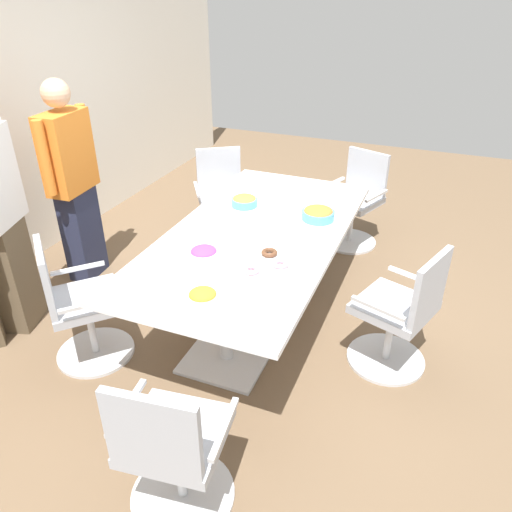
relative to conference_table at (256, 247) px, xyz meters
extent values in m
cube|color=brown|center=(0.00, 0.00, -0.63)|extent=(10.00, 10.00, 0.01)
cube|color=white|center=(0.00, 0.00, 0.10)|extent=(2.40, 1.20, 0.04)
cube|color=silver|center=(-0.55, 0.00, -0.61)|extent=(0.56, 0.56, 0.02)
cylinder|color=silver|center=(-0.55, 0.00, -0.26)|extent=(0.09, 0.09, 0.69)
cube|color=silver|center=(0.55, 0.00, -0.61)|extent=(0.56, 0.56, 0.02)
cylinder|color=silver|center=(0.55, 0.00, -0.26)|extent=(0.09, 0.09, 0.69)
cylinder|color=silver|center=(-1.61, -0.24, -0.61)|extent=(0.60, 0.60, 0.02)
cylinder|color=silver|center=(-1.61, -0.24, -0.40)|extent=(0.05, 0.05, 0.41)
cube|color=#ADB2BC|center=(-1.61, -0.24, -0.17)|extent=(0.51, 0.51, 0.06)
cube|color=#ADB2BC|center=(-1.82, -0.26, 0.07)|extent=(0.09, 0.44, 0.42)
cube|color=silver|center=(-1.64, 0.01, -0.05)|extent=(0.37, 0.08, 0.02)
cube|color=silver|center=(-1.58, -0.48, -0.05)|extent=(0.37, 0.08, 0.02)
cylinder|color=silver|center=(-0.14, -1.05, -0.61)|extent=(0.69, 0.69, 0.02)
cylinder|color=silver|center=(-0.14, -1.05, -0.40)|extent=(0.05, 0.05, 0.41)
cube|color=#ADB2BC|center=(-0.14, -1.05, -0.17)|extent=(0.59, 0.59, 0.06)
cube|color=#ADB2BC|center=(-0.21, -1.24, 0.07)|extent=(0.43, 0.18, 0.42)
cube|color=silver|center=(-0.37, -0.96, -0.05)|extent=(0.15, 0.36, 0.02)
cube|color=silver|center=(0.09, -1.13, -0.05)|extent=(0.15, 0.36, 0.02)
cylinder|color=silver|center=(1.52, -0.41, -0.61)|extent=(0.70, 0.70, 0.02)
cylinder|color=silver|center=(1.52, -0.41, -0.40)|extent=(0.05, 0.05, 0.41)
cube|color=#ADB2BC|center=(1.52, -0.41, -0.17)|extent=(0.59, 0.59, 0.06)
cube|color=#ADB2BC|center=(1.72, -0.48, 0.07)|extent=(0.19, 0.42, 0.42)
cube|color=silver|center=(1.43, -0.64, -0.05)|extent=(0.35, 0.16, 0.02)
cube|color=silver|center=(1.61, -0.18, -0.05)|extent=(0.35, 0.16, 0.02)
cylinder|color=silver|center=(1.08, 0.79, -0.61)|extent=(0.75, 0.75, 0.02)
cylinder|color=silver|center=(1.08, 0.79, -0.40)|extent=(0.05, 0.05, 0.41)
cube|color=#ADB2BC|center=(1.08, 0.79, -0.17)|extent=(0.64, 0.64, 0.06)
cube|color=#ADB2BC|center=(1.26, 0.91, 0.07)|extent=(0.27, 0.39, 0.42)
cube|color=silver|center=(1.22, 0.59, -0.05)|extent=(0.32, 0.23, 0.02)
cube|color=silver|center=(0.95, 1.00, -0.05)|extent=(0.32, 0.23, 0.02)
cylinder|color=silver|center=(-0.85, 0.90, -0.61)|extent=(0.76, 0.76, 0.02)
cylinder|color=silver|center=(-0.85, 0.90, -0.40)|extent=(0.05, 0.05, 0.41)
cube|color=#ADB2BC|center=(-0.85, 0.90, -0.17)|extent=(0.65, 0.65, 0.06)
cube|color=#ADB2BC|center=(-1.00, 1.04, 0.07)|extent=(0.33, 0.35, 0.42)
cube|color=silver|center=(-0.68, 1.08, -0.05)|extent=(0.29, 0.27, 0.02)
cube|color=silver|center=(-1.02, 0.72, -0.05)|extent=(0.29, 0.27, 0.02)
cube|color=brown|center=(-0.74, 1.65, -0.20)|extent=(0.37, 0.29, 0.85)
cylinder|color=white|center=(-0.49, 1.73, 0.60)|extent=(0.10, 0.10, 0.61)
cube|color=#232842|center=(0.04, 1.65, -0.22)|extent=(0.33, 0.22, 0.81)
cube|color=orange|center=(0.04, 1.65, 0.51)|extent=(0.46, 0.25, 0.65)
sphere|color=#DBAD89|center=(0.04, 1.65, 0.98)|extent=(0.22, 0.22, 0.22)
cylinder|color=orange|center=(0.30, 1.67, 0.54)|extent=(0.09, 0.09, 0.58)
cylinder|color=orange|center=(-0.23, 1.63, 0.54)|extent=(0.09, 0.09, 0.58)
cylinder|color=beige|center=(-0.50, 0.16, 0.16)|extent=(0.19, 0.19, 0.07)
ellipsoid|color=#9E3D8E|center=(-0.50, 0.16, 0.19)|extent=(0.17, 0.17, 0.06)
cylinder|color=#4C9EC6|center=(0.38, -0.36, 0.16)|extent=(0.25, 0.25, 0.07)
ellipsoid|color=#AD702D|center=(0.38, -0.36, 0.19)|extent=(0.22, 0.22, 0.06)
cylinder|color=#4C9EC6|center=(0.40, 0.26, 0.16)|extent=(0.21, 0.21, 0.06)
ellipsoid|color=yellow|center=(0.40, 0.26, 0.19)|extent=(0.19, 0.19, 0.06)
cylinder|color=beige|center=(-0.96, -0.06, 0.16)|extent=(0.18, 0.18, 0.07)
ellipsoid|color=orange|center=(-0.96, -0.06, 0.20)|extent=(0.16, 0.16, 0.06)
cylinder|color=white|center=(-0.42, -0.21, 0.13)|extent=(0.34, 0.34, 0.01)
torus|color=brown|center=(-0.30, -0.22, 0.15)|extent=(0.11, 0.11, 0.03)
torus|color=white|center=(-0.41, -0.08, 0.15)|extent=(0.11, 0.11, 0.03)
torus|color=pink|center=(-0.54, -0.19, 0.15)|extent=(0.11, 0.11, 0.03)
torus|color=pink|center=(-0.41, -0.33, 0.15)|extent=(0.11, 0.11, 0.03)
cube|color=white|center=(-0.70, -0.39, 0.15)|extent=(0.14, 0.14, 0.06)
camera|label=1|loc=(-2.98, -1.20, 1.75)|focal=34.74mm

